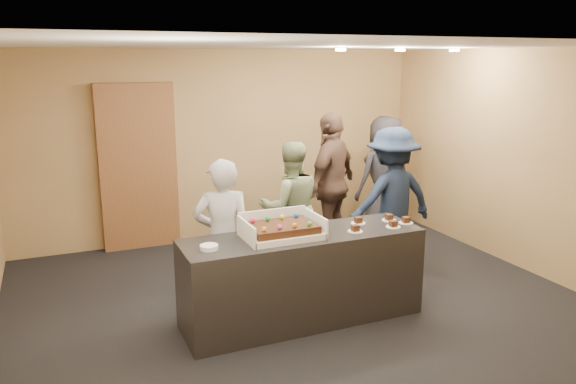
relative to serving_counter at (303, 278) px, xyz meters
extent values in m
plane|color=black|center=(0.14, 0.54, -0.45)|extent=(6.00, 6.00, 0.00)
plane|color=white|center=(0.14, 0.54, 2.25)|extent=(6.00, 6.00, 0.00)
cube|color=#997B4A|center=(0.14, 3.04, 0.90)|extent=(6.00, 0.04, 2.70)
cube|color=#997B4A|center=(0.14, -1.96, 0.90)|extent=(6.00, 0.04, 2.70)
cube|color=#997B4A|center=(3.14, 0.54, 0.90)|extent=(0.04, 5.00, 2.70)
cube|color=black|center=(0.00, 0.00, 0.00)|extent=(2.40, 0.71, 0.90)
cube|color=brown|center=(-1.12, 2.95, 0.68)|extent=(1.03, 0.15, 2.26)
cube|color=white|center=(-0.22, 0.00, 0.48)|extent=(0.72, 0.50, 0.06)
cube|color=white|center=(-0.58, 0.00, 0.55)|extent=(0.02, 0.50, 0.20)
cube|color=white|center=(0.14, 0.00, 0.55)|extent=(0.02, 0.50, 0.20)
cube|color=white|center=(-0.22, 0.25, 0.56)|extent=(0.72, 0.02, 0.22)
cube|color=black|center=(-0.22, 0.00, 0.54)|extent=(0.63, 0.44, 0.07)
sphere|color=#E61B42|center=(-0.46, 0.15, 0.60)|extent=(0.05, 0.05, 0.05)
sphere|color=#199628|center=(-0.31, 0.15, 0.60)|extent=(0.05, 0.05, 0.05)
sphere|color=yellow|center=(-0.16, 0.15, 0.60)|extent=(0.05, 0.05, 0.05)
sphere|color=blue|center=(0.00, 0.15, 0.60)|extent=(0.05, 0.05, 0.05)
sphere|color=orange|center=(-0.46, -0.15, 0.60)|extent=(0.05, 0.05, 0.05)
sphere|color=#C0299E|center=(-0.31, -0.15, 0.60)|extent=(0.05, 0.05, 0.05)
sphere|color=orange|center=(-0.16, -0.15, 0.60)|extent=(0.05, 0.05, 0.05)
sphere|color=green|center=(0.00, -0.15, 0.60)|extent=(0.05, 0.05, 0.05)
cylinder|color=white|center=(-0.96, -0.07, 0.47)|extent=(0.17, 0.17, 0.04)
cylinder|color=white|center=(0.51, -0.12, 0.45)|extent=(0.15, 0.15, 0.01)
cube|color=black|center=(0.51, -0.12, 0.49)|extent=(0.07, 0.06, 0.06)
cylinder|color=white|center=(0.68, 0.11, 0.45)|extent=(0.15, 0.15, 0.01)
cube|color=black|center=(0.68, 0.11, 0.49)|extent=(0.07, 0.06, 0.06)
cylinder|color=white|center=(0.95, -0.14, 0.45)|extent=(0.15, 0.15, 0.01)
cube|color=black|center=(0.95, -0.14, 0.49)|extent=(0.07, 0.06, 0.06)
cylinder|color=white|center=(1.04, 0.08, 0.45)|extent=(0.15, 0.15, 0.01)
cube|color=black|center=(1.04, 0.08, 0.49)|extent=(0.07, 0.06, 0.06)
cylinder|color=white|center=(1.15, -0.08, 0.45)|extent=(0.15, 0.15, 0.01)
cube|color=black|center=(1.15, -0.08, 0.49)|extent=(0.07, 0.06, 0.06)
imported|color=#ABABB0|center=(-0.68, 0.45, 0.36)|extent=(0.66, 0.50, 1.63)
imported|color=#8F9E73|center=(0.44, 1.31, 0.36)|extent=(0.87, 0.72, 1.61)
imported|color=#1A263F|center=(1.62, 0.91, 0.44)|extent=(1.15, 0.67, 1.77)
imported|color=brown|center=(1.21, 1.71, 0.50)|extent=(1.18, 1.03, 1.90)
imported|color=#25252A|center=(2.26, 2.07, 0.44)|extent=(0.91, 0.63, 1.78)
cylinder|color=#FFEAC6|center=(0.94, 1.04, 2.22)|extent=(0.12, 0.12, 0.03)
cylinder|color=#FFEAC6|center=(1.74, 1.04, 2.22)|extent=(0.12, 0.12, 0.03)
cylinder|color=#FFEAC6|center=(2.54, 1.04, 2.22)|extent=(0.12, 0.12, 0.03)
camera|label=1|loc=(-2.19, -4.75, 2.13)|focal=35.00mm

